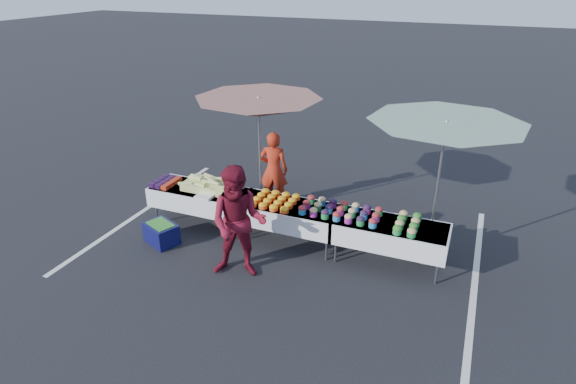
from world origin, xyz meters
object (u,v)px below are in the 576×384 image
at_px(table_right, 390,233).
at_px(table_center, 288,213).
at_px(customer, 239,223).
at_px(storage_bin, 161,233).
at_px(umbrella_right, 445,134).
at_px(umbrella_left, 259,108).
at_px(table_left, 200,197).
at_px(vendor, 274,170).

bearing_deg(table_right, table_center, 180.00).
height_order(table_center, table_right, same).
distance_m(customer, storage_bin, 1.93).
distance_m(umbrella_right, storage_bin, 5.10).
xyz_separation_m(umbrella_left, storage_bin, (-1.18, -1.68, -1.98)).
relative_size(table_left, table_right, 1.00).
relative_size(table_right, umbrella_right, 0.64).
distance_m(table_right, umbrella_left, 3.25).
xyz_separation_m(table_center, table_right, (1.80, 0.00, 0.00)).
height_order(table_left, customer, customer).
bearing_deg(table_left, vendor, 52.60).
xyz_separation_m(table_right, umbrella_left, (-2.71, 0.80, 1.60)).
distance_m(table_left, customer, 1.92).
distance_m(table_left, table_right, 3.60).
bearing_deg(table_center, customer, -105.57).
height_order(table_left, table_center, same).
bearing_deg(umbrella_right, table_center, -170.56).
height_order(customer, umbrella_right, umbrella_right).
height_order(table_right, umbrella_left, umbrella_left).
relative_size(table_center, storage_bin, 2.64).
xyz_separation_m(vendor, customer, (0.50, -2.46, 0.13)).
distance_m(table_center, vendor, 1.53).
xyz_separation_m(customer, umbrella_right, (2.74, 1.60, 1.29)).
xyz_separation_m(table_center, umbrella_left, (-0.91, 0.80, 1.60)).
bearing_deg(table_right, storage_bin, -167.29).
distance_m(vendor, umbrella_right, 3.64).
bearing_deg(umbrella_left, table_right, -16.44).
bearing_deg(customer, umbrella_right, 14.61).
bearing_deg(table_center, vendor, 123.50).
distance_m(table_left, storage_bin, 1.00).
height_order(table_center, storage_bin, table_center).
height_order(table_left, table_right, same).
height_order(customer, umbrella_left, umbrella_left).
bearing_deg(umbrella_right, umbrella_left, 173.12).
height_order(vendor, umbrella_left, umbrella_left).
distance_m(customer, umbrella_left, 2.43).
height_order(table_left, umbrella_left, umbrella_left).
xyz_separation_m(customer, storage_bin, (-1.76, 0.32, -0.73)).
bearing_deg(storage_bin, table_right, 35.62).
distance_m(table_center, umbrella_right, 2.94).
bearing_deg(table_left, umbrella_left, 41.96).
bearing_deg(table_center, umbrella_right, 9.44).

